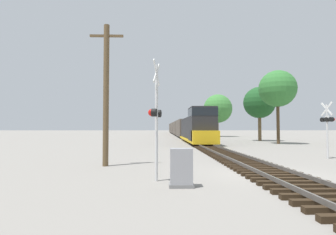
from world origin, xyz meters
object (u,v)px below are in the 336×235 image
at_px(tree_far_right, 278,89).
at_px(tree_mid_background, 259,103).
at_px(tree_deep_background, 218,109).
at_px(crossing_signal_near, 156,115).
at_px(utility_pole, 106,93).
at_px(crossing_signal_far, 327,123).
at_px(freight_train, 179,128).
at_px(relay_cabinet, 181,168).

bearing_deg(tree_far_right, tree_mid_background, 86.35).
distance_m(tree_far_right, tree_deep_background, 27.54).
distance_m(crossing_signal_near, utility_pole, 5.03).
distance_m(utility_pole, tree_far_right, 26.04).
relative_size(crossing_signal_near, tree_deep_background, 0.47).
height_order(utility_pole, tree_deep_background, tree_deep_background).
bearing_deg(utility_pole, crossing_signal_far, 11.88).
distance_m(freight_train, crossing_signal_far, 53.05).
relative_size(crossing_signal_near, tree_mid_background, 0.55).
bearing_deg(relay_cabinet, tree_mid_background, 64.96).
distance_m(freight_train, crossing_signal_near, 59.77).
bearing_deg(crossing_signal_far, tree_deep_background, -14.76).
xyz_separation_m(utility_pole, tree_mid_background, (18.26, 26.25, 2.02)).
bearing_deg(relay_cabinet, utility_pole, 126.10).
bearing_deg(crossing_signal_near, crossing_signal_far, 135.05).
relative_size(crossing_signal_far, tree_deep_background, 0.38).
distance_m(freight_train, relay_cabinet, 60.76).
bearing_deg(relay_cabinet, crossing_signal_far, 37.71).
height_order(relay_cabinet, tree_far_right, tree_far_right).
xyz_separation_m(crossing_signal_near, tree_deep_background, (13.31, 50.22, 3.95)).
distance_m(relay_cabinet, tree_mid_background, 34.91).
distance_m(utility_pole, tree_deep_background, 49.03).
xyz_separation_m(freight_train, tree_deep_background, (8.43, -9.35, 4.56)).
relative_size(tree_far_right, tree_mid_background, 1.11).
bearing_deg(tree_mid_background, utility_pole, -124.82).
bearing_deg(freight_train, crossing_signal_far, -83.19).
relative_size(relay_cabinet, tree_far_right, 0.14).
distance_m(tree_far_right, tree_mid_background, 7.57).
height_order(freight_train, crossing_signal_far, freight_train).
relative_size(freight_train, tree_mid_background, 10.33).
bearing_deg(tree_deep_background, crossing_signal_near, -104.85).
distance_m(crossing_signal_far, tree_mid_background, 23.99).
xyz_separation_m(crossing_signal_far, relay_cabinet, (-10.27, -7.94, -1.72)).
relative_size(crossing_signal_near, utility_pole, 0.61).
bearing_deg(crossing_signal_near, tree_mid_background, 166.20).
height_order(freight_train, tree_deep_background, tree_deep_background).
bearing_deg(crossing_signal_near, tree_deep_background, 178.51).
height_order(freight_train, relay_cabinet, freight_train).
bearing_deg(freight_train, tree_deep_background, -47.97).
height_order(crossing_signal_near, tree_deep_background, tree_deep_background).
height_order(freight_train, tree_far_right, tree_far_right).
bearing_deg(crossing_signal_near, tree_far_right, 159.90).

